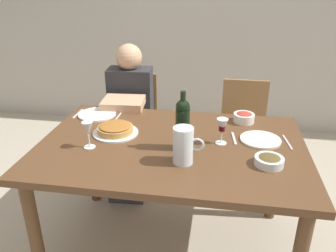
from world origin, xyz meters
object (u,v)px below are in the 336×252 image
object	(u,v)px
dining_table	(171,158)
salad_bowl	(244,117)
dinner_plate_right_setting	(260,140)
chair_left	(135,119)
wine_bottle	(182,125)
wine_glass_left_diner	(88,130)
chair_right	(243,128)
dinner_plate_left_setting	(97,114)
diner_left	(129,117)
baked_tart	(115,129)
wine_glass_right_diner	(222,126)
olive_bowl	(269,160)
water_pitcher	(183,147)

from	to	relation	value
dining_table	salad_bowl	size ratio (longest dim) A/B	11.14
dinner_plate_right_setting	chair_left	size ratio (longest dim) A/B	0.27
wine_bottle	wine_glass_left_diner	xyz separation A→B (m)	(-0.51, -0.07, -0.03)
dining_table	wine_glass_left_diner	world-z (taller)	wine_glass_left_diner
wine_glass_left_diner	chair_right	distance (m)	1.38
salad_bowl	dinner_plate_left_setting	bearing A→B (deg)	-177.42
salad_bowl	diner_left	world-z (taller)	diner_left
baked_tart	wine_glass_right_diner	distance (m)	0.63
wine_bottle	chair_right	world-z (taller)	wine_bottle
wine_bottle	olive_bowl	xyz separation A→B (m)	(0.45, -0.11, -0.12)
dining_table	dinner_plate_left_setting	world-z (taller)	dinner_plate_left_setting
water_pitcher	diner_left	size ratio (longest dim) A/B	0.17
salad_bowl	wine_glass_left_diner	xyz separation A→B (m)	(-0.86, -0.50, 0.07)
water_pitcher	chair_left	xyz separation A→B (m)	(-0.55, 1.11, -0.35)
baked_tart	water_pitcher	bearing A→B (deg)	-31.90
dining_table	dinner_plate_left_setting	distance (m)	0.66
wine_bottle	wine_glass_left_diner	bearing A→B (deg)	-172.19
salad_bowl	dinner_plate_right_setting	distance (m)	0.28
water_pitcher	baked_tart	xyz separation A→B (m)	(-0.44, 0.28, -0.06)
salad_bowl	water_pitcher	bearing A→B (deg)	-119.34
dinner_plate_right_setting	salad_bowl	bearing A→B (deg)	108.24
baked_tart	chair_left	world-z (taller)	chair_left
wine_glass_left_diner	wine_glass_right_diner	xyz separation A→B (m)	(0.72, 0.17, -0.00)
wine_bottle	dinner_plate_right_setting	bearing A→B (deg)	21.10
dinner_plate_left_setting	chair_right	size ratio (longest dim) A/B	0.29
wine_glass_right_diner	wine_bottle	bearing A→B (deg)	-155.33
dinner_plate_left_setting	water_pitcher	bearing A→B (deg)	-39.21
water_pitcher	salad_bowl	size ratio (longest dim) A/B	1.43
dinner_plate_left_setting	wine_glass_left_diner	bearing A→B (deg)	-74.93
olive_bowl	dinner_plate_left_setting	distance (m)	1.19
chair_left	baked_tart	bearing A→B (deg)	92.65
wine_glass_left_diner	wine_glass_right_diner	world-z (taller)	wine_glass_left_diner
chair_left	olive_bowl	bearing A→B (deg)	127.94
olive_bowl	chair_right	distance (m)	1.06
wine_glass_right_diner	chair_right	world-z (taller)	wine_glass_right_diner
wine_bottle	diner_left	world-z (taller)	diner_left
wine_bottle	olive_bowl	distance (m)	0.48
dining_table	chair_right	distance (m)	0.99
olive_bowl	diner_left	distance (m)	1.28
baked_tart	salad_bowl	bearing A→B (deg)	21.49
dinner_plate_left_setting	chair_left	world-z (taller)	chair_left
baked_tart	olive_bowl	bearing A→B (deg)	-14.96
dinner_plate_left_setting	diner_left	size ratio (longest dim) A/B	0.22
olive_bowl	diner_left	xyz separation A→B (m)	(-0.96, 0.83, -0.17)
olive_bowl	dinner_plate_left_setting	bearing A→B (deg)	155.61
baked_tart	wine_bottle	bearing A→B (deg)	-16.73
water_pitcher	baked_tart	size ratio (longest dim) A/B	0.71
salad_bowl	wine_bottle	bearing A→B (deg)	-129.16
dinner_plate_left_setting	olive_bowl	bearing A→B (deg)	-24.39
dining_table	olive_bowl	bearing A→B (deg)	-16.89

